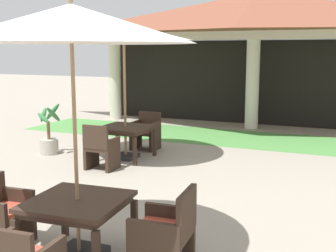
{
  "coord_description": "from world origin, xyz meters",
  "views": [
    {
      "loc": [
        2.98,
        -4.15,
        2.34
      ],
      "look_at": [
        0.1,
        2.5,
        1.11
      ],
      "focal_mm": 47.5,
      "sensor_mm": 36.0,
      "label": 1
    }
  ],
  "objects": [
    {
      "name": "patio_chair_mid_left_south",
      "position": [
        -1.66,
        3.19,
        0.42
      ],
      "size": [
        0.57,
        0.5,
        0.92
      ],
      "rotation": [
        0.0,
        0.0,
        -0.0
      ],
      "color": "#38281E",
      "rests_on": "ground"
    },
    {
      "name": "patio_umbrella_mid_left",
      "position": [
        -1.66,
        4.2,
        2.69
      ],
      "size": [
        2.94,
        2.94,
        2.94
      ],
      "color": "#2D2D2D",
      "rests_on": "ground"
    },
    {
      "name": "patio_table_mid_left",
      "position": [
        -1.66,
        4.2,
        0.62
      ],
      "size": [
        1.02,
        1.02,
        0.71
      ],
      "rotation": [
        0.0,
        0.0,
        -0.0
      ],
      "color": "#38281E",
      "rests_on": "ground"
    },
    {
      "name": "potted_palm_left_edge",
      "position": [
        -3.46,
        3.88,
        0.35
      ],
      "size": [
        0.49,
        0.49,
        1.18
      ],
      "color": "#B2AD9E",
      "rests_on": "ground"
    },
    {
      "name": "patio_table_near_foreground",
      "position": [
        0.15,
        -0.19,
        0.61
      ],
      "size": [
        1.11,
        1.11,
        0.7
      ],
      "rotation": [
        0.0,
        0.0,
        0.08
      ],
      "color": "#38281E",
      "rests_on": "ground"
    },
    {
      "name": "lawn_strip",
      "position": [
        0.0,
        7.37,
        0.0
      ],
      "size": [
        12.47,
        2.39,
        0.01
      ],
      "primitive_type": "cube",
      "color": "#519347",
      "rests_on": "ground"
    },
    {
      "name": "patio_chair_mid_left_north",
      "position": [
        -1.65,
        5.21,
        0.41
      ],
      "size": [
        0.59,
        0.56,
        0.88
      ],
      "rotation": [
        0.0,
        0.0,
        -3.14
      ],
      "color": "#38281E",
      "rests_on": "ground"
    },
    {
      "name": "patio_umbrella_near_foreground",
      "position": [
        0.15,
        -0.19,
        2.6
      ],
      "size": [
        2.65,
        2.65,
        2.88
      ],
      "color": "#2D2D2D",
      "rests_on": "ground"
    },
    {
      "name": "patio_chair_near_foreground_east",
      "position": [
        1.2,
        -0.11,
        0.42
      ],
      "size": [
        0.63,
        0.62,
        0.93
      ],
      "rotation": [
        0.0,
        0.0,
        -4.63
      ],
      "color": "#38281E",
      "rests_on": "ground"
    },
    {
      "name": "ground_plane",
      "position": [
        0.0,
        0.0,
        0.0
      ],
      "size": [
        60.0,
        60.0,
        0.0
      ],
      "primitive_type": "plane",
      "color": "#9E9384"
    },
    {
      "name": "patio_chair_near_foreground_west",
      "position": [
        -0.89,
        -0.27,
        0.4
      ],
      "size": [
        0.54,
        0.62,
        0.85
      ],
      "rotation": [
        0.0,
        0.0,
        -1.49
      ],
      "color": "#38281E",
      "rests_on": "ground"
    },
    {
      "name": "background_pavilion",
      "position": [
        0.0,
        9.17,
        3.15
      ],
      "size": [
        10.67,
        3.16,
        3.99
      ],
      "color": "beige",
      "rests_on": "ground"
    }
  ]
}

